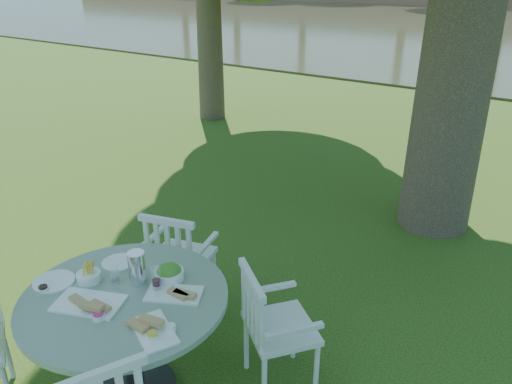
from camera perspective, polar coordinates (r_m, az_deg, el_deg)
ground at (r=4.85m, az=-1.36°, el=-10.01°), size 140.00×140.00×0.00m
table at (r=3.46m, az=-14.52°, el=-13.61°), size 1.33×1.33×0.81m
chair_ne at (r=3.46m, az=1.36°, el=-14.69°), size 0.65×0.64×0.94m
chair_nw at (r=4.20m, az=-9.13°, el=-7.14°), size 0.58×0.56×0.95m
tableware at (r=3.40m, az=-14.37°, el=-10.00°), size 1.24×0.78×0.23m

